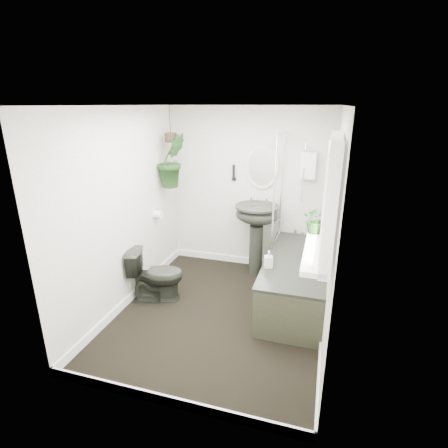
# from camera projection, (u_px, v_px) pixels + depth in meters

# --- Properties ---
(floor) EXTENTS (2.30, 2.80, 0.02)m
(floor) POSITION_uv_depth(u_px,v_px,m) (220.00, 313.00, 4.09)
(floor) COLOR black
(floor) RESTS_ON ground
(ceiling) EXTENTS (2.30, 2.80, 0.02)m
(ceiling) POSITION_uv_depth(u_px,v_px,m) (220.00, 104.00, 3.33)
(ceiling) COLOR white
(ceiling) RESTS_ON ground
(wall_back) EXTENTS (2.30, 0.02, 2.30)m
(wall_back) POSITION_uv_depth(u_px,v_px,m) (249.00, 190.00, 4.99)
(wall_back) COLOR silver
(wall_back) RESTS_ON ground
(wall_front) EXTENTS (2.30, 0.02, 2.30)m
(wall_front) POSITION_uv_depth(u_px,v_px,m) (160.00, 280.00, 2.43)
(wall_front) COLOR silver
(wall_front) RESTS_ON ground
(wall_left) EXTENTS (0.02, 2.80, 2.30)m
(wall_left) POSITION_uv_depth(u_px,v_px,m) (124.00, 211.00, 4.02)
(wall_left) COLOR silver
(wall_left) RESTS_ON ground
(wall_right) EXTENTS (0.02, 2.80, 2.30)m
(wall_right) POSITION_uv_depth(u_px,v_px,m) (334.00, 230.00, 3.40)
(wall_right) COLOR silver
(wall_right) RESTS_ON ground
(skirting) EXTENTS (2.30, 2.80, 0.10)m
(skirting) POSITION_uv_depth(u_px,v_px,m) (220.00, 309.00, 4.07)
(skirting) COLOR white
(skirting) RESTS_ON floor
(bathtub) EXTENTS (0.72, 1.72, 0.58)m
(bathtub) POSITION_uv_depth(u_px,v_px,m) (295.00, 280.00, 4.23)
(bathtub) COLOR black
(bathtub) RESTS_ON floor
(bath_screen) EXTENTS (0.04, 0.72, 1.40)m
(bath_screen) POSITION_uv_depth(u_px,v_px,m) (278.00, 190.00, 4.44)
(bath_screen) COLOR silver
(bath_screen) RESTS_ON bathtub
(shower_box) EXTENTS (0.20, 0.10, 0.35)m
(shower_box) POSITION_uv_depth(u_px,v_px,m) (308.00, 165.00, 4.58)
(shower_box) COLOR white
(shower_box) RESTS_ON wall_back
(oval_mirror) EXTENTS (0.46, 0.03, 0.62)m
(oval_mirror) POSITION_uv_depth(u_px,v_px,m) (262.00, 167.00, 4.79)
(oval_mirror) COLOR beige
(oval_mirror) RESTS_ON wall_back
(wall_sconce) EXTENTS (0.04, 0.04, 0.22)m
(wall_sconce) POSITION_uv_depth(u_px,v_px,m) (234.00, 172.00, 4.92)
(wall_sconce) COLOR black
(wall_sconce) RESTS_ON wall_back
(toilet_roll_holder) EXTENTS (0.11, 0.11, 0.11)m
(toilet_roll_holder) POSITION_uv_depth(u_px,v_px,m) (158.00, 214.00, 4.72)
(toilet_roll_holder) COLOR white
(toilet_roll_holder) RESTS_ON wall_left
(window_recess) EXTENTS (0.08, 1.00, 0.90)m
(window_recess) POSITION_uv_depth(u_px,v_px,m) (331.00, 197.00, 2.62)
(window_recess) COLOR white
(window_recess) RESTS_ON wall_right
(window_sill) EXTENTS (0.18, 1.00, 0.04)m
(window_sill) POSITION_uv_depth(u_px,v_px,m) (316.00, 248.00, 2.77)
(window_sill) COLOR white
(window_sill) RESTS_ON wall_right
(window_blinds) EXTENTS (0.01, 0.86, 0.76)m
(window_blinds) POSITION_uv_depth(u_px,v_px,m) (325.00, 197.00, 2.63)
(window_blinds) COLOR white
(window_blinds) RESTS_ON wall_right
(toilet) EXTENTS (0.73, 0.54, 0.67)m
(toilet) POSITION_uv_depth(u_px,v_px,m) (156.00, 274.00, 4.28)
(toilet) COLOR black
(toilet) RESTS_ON floor
(pedestal_sink) EXTENTS (0.68, 0.61, 1.02)m
(pedestal_sink) POSITION_uv_depth(u_px,v_px,m) (256.00, 240.00, 4.88)
(pedestal_sink) COLOR black
(pedestal_sink) RESTS_ON floor
(sill_plant) EXTENTS (0.24, 0.21, 0.24)m
(sill_plant) POSITION_uv_depth(u_px,v_px,m) (316.00, 219.00, 3.01)
(sill_plant) COLOR black
(sill_plant) RESTS_ON window_sill
(hanging_plant) EXTENTS (0.50, 0.51, 0.72)m
(hanging_plant) POSITION_uv_depth(u_px,v_px,m) (172.00, 160.00, 4.69)
(hanging_plant) COLOR black
(hanging_plant) RESTS_ON ceiling
(soap_bottle) EXTENTS (0.11, 0.11, 0.19)m
(soap_bottle) POSITION_uv_depth(u_px,v_px,m) (269.00, 259.00, 3.88)
(soap_bottle) COLOR black
(soap_bottle) RESTS_ON bathtub
(hanging_pot) EXTENTS (0.16, 0.16, 0.12)m
(hanging_pot) POSITION_uv_depth(u_px,v_px,m) (171.00, 137.00, 4.59)
(hanging_pot) COLOR #31211B
(hanging_pot) RESTS_ON ceiling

